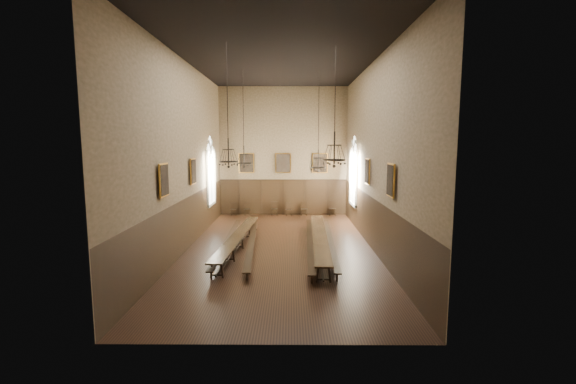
{
  "coord_description": "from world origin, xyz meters",
  "views": [
    {
      "loc": [
        0.52,
        -18.26,
        5.14
      ],
      "look_at": [
        0.39,
        1.5,
        2.59
      ],
      "focal_mm": 24.0,
      "sensor_mm": 36.0,
      "label": 1
    }
  ],
  "objects_px": {
    "bench_left_inner": "(252,242)",
    "chandelier_back_left": "(244,156)",
    "chair_3": "(274,211)",
    "chair_7": "(332,211)",
    "table_left": "(238,242)",
    "chair_1": "(247,212)",
    "chair_5": "(304,212)",
    "bench_left_outer": "(228,242)",
    "chandelier_back_right": "(318,160)",
    "chandelier_front_right": "(334,153)",
    "chair_0": "(234,212)",
    "bench_right_outer": "(330,243)",
    "chair_4": "(289,212)",
    "chandelier_front_left": "(228,153)",
    "table_right": "(319,242)",
    "bench_right_inner": "(310,243)"
  },
  "relations": [
    {
      "from": "bench_right_outer",
      "to": "chandelier_back_left",
      "type": "relative_size",
      "value": 1.9
    },
    {
      "from": "bench_left_inner",
      "to": "chandelier_front_right",
      "type": "height_order",
      "value": "chandelier_front_right"
    },
    {
      "from": "bench_left_inner",
      "to": "chair_7",
      "type": "bearing_deg",
      "value": 60.07
    },
    {
      "from": "chair_3",
      "to": "chandelier_back_right",
      "type": "xyz_separation_m",
      "value": [
        2.65,
        -5.89,
        3.89
      ]
    },
    {
      "from": "bench_left_outer",
      "to": "chandelier_back_right",
      "type": "relative_size",
      "value": 1.79
    },
    {
      "from": "chair_1",
      "to": "chair_5",
      "type": "distance_m",
      "value": 4.03
    },
    {
      "from": "chair_7",
      "to": "chandelier_back_left",
      "type": "distance_m",
      "value": 8.97
    },
    {
      "from": "bench_left_inner",
      "to": "chair_1",
      "type": "relative_size",
      "value": 10.58
    },
    {
      "from": "chair_7",
      "to": "bench_left_inner",
      "type": "bearing_deg",
      "value": -119.35
    },
    {
      "from": "bench_right_outer",
      "to": "chandelier_back_left",
      "type": "height_order",
      "value": "chandelier_back_left"
    },
    {
      "from": "table_left",
      "to": "chair_3",
      "type": "bearing_deg",
      "value": 80.8
    },
    {
      "from": "bench_left_inner",
      "to": "chandelier_back_right",
      "type": "relative_size",
      "value": 1.85
    },
    {
      "from": "table_right",
      "to": "chandelier_front_left",
      "type": "height_order",
      "value": "chandelier_front_left"
    },
    {
      "from": "chair_1",
      "to": "chair_5",
      "type": "xyz_separation_m",
      "value": [
        4.03,
        -0.0,
        0.01
      ]
    },
    {
      "from": "chair_0",
      "to": "chair_7",
      "type": "height_order",
      "value": "chair_7"
    },
    {
      "from": "bench_right_inner",
      "to": "chandelier_back_left",
      "type": "relative_size",
      "value": 1.94
    },
    {
      "from": "chair_1",
      "to": "chandelier_front_right",
      "type": "distance_m",
      "value": 12.64
    },
    {
      "from": "chair_4",
      "to": "chair_7",
      "type": "distance_m",
      "value": 3.09
    },
    {
      "from": "bench_left_inner",
      "to": "chandelier_back_left",
      "type": "relative_size",
      "value": 1.93
    },
    {
      "from": "chandelier_front_right",
      "to": "bench_left_outer",
      "type": "bearing_deg",
      "value": 154.3
    },
    {
      "from": "chair_0",
      "to": "chandelier_back_right",
      "type": "relative_size",
      "value": 0.17
    },
    {
      "from": "bench_left_outer",
      "to": "chandelier_front_right",
      "type": "xyz_separation_m",
      "value": [
        4.9,
        -2.36,
        4.43
      ]
    },
    {
      "from": "chair_5",
      "to": "chandelier_front_right",
      "type": "bearing_deg",
      "value": -77.84
    },
    {
      "from": "bench_left_inner",
      "to": "chandelier_back_left",
      "type": "height_order",
      "value": "chandelier_back_left"
    },
    {
      "from": "chair_4",
      "to": "chair_1",
      "type": "bearing_deg",
      "value": 171.97
    },
    {
      "from": "chair_1",
      "to": "chair_7",
      "type": "bearing_deg",
      "value": -16.01
    },
    {
      "from": "chair_3",
      "to": "chair_7",
      "type": "distance_m",
      "value": 4.1
    },
    {
      "from": "bench_right_outer",
      "to": "chair_7",
      "type": "xyz_separation_m",
      "value": [
        1.02,
        8.57,
        0.04
      ]
    },
    {
      "from": "table_left",
      "to": "chandelier_front_left",
      "type": "xyz_separation_m",
      "value": [
        0.05,
        -2.79,
        4.39
      ]
    },
    {
      "from": "chair_7",
      "to": "chandelier_front_left",
      "type": "height_order",
      "value": "chandelier_front_left"
    },
    {
      "from": "bench_left_inner",
      "to": "chandelier_front_right",
      "type": "xyz_separation_m",
      "value": [
        3.72,
        -2.37,
        4.42
      ]
    },
    {
      "from": "chair_3",
      "to": "chair_7",
      "type": "bearing_deg",
      "value": -5.76
    },
    {
      "from": "bench_right_inner",
      "to": "chandelier_back_right",
      "type": "relative_size",
      "value": 1.86
    },
    {
      "from": "table_right",
      "to": "bench_right_inner",
      "type": "distance_m",
      "value": 0.47
    },
    {
      "from": "chair_4",
      "to": "bench_left_inner",
      "type": "bearing_deg",
      "value": -108.6
    },
    {
      "from": "table_left",
      "to": "bench_left_inner",
      "type": "height_order",
      "value": "table_left"
    },
    {
      "from": "chandelier_front_right",
      "to": "chair_7",
      "type": "bearing_deg",
      "value": 83.97
    },
    {
      "from": "chair_4",
      "to": "chandelier_front_left",
      "type": "xyz_separation_m",
      "value": [
        -2.36,
        -11.32,
        4.46
      ]
    },
    {
      "from": "bench_left_inner",
      "to": "bench_right_outer",
      "type": "bearing_deg",
      "value": -1.98
    },
    {
      "from": "chandelier_back_right",
      "to": "bench_left_inner",
      "type": "bearing_deg",
      "value": -143.01
    },
    {
      "from": "table_right",
      "to": "chair_3",
      "type": "relative_size",
      "value": 10.03
    },
    {
      "from": "chair_3",
      "to": "chair_0",
      "type": "bearing_deg",
      "value": 176.56
    },
    {
      "from": "chair_5",
      "to": "chandelier_front_left",
      "type": "height_order",
      "value": "chandelier_front_left"
    },
    {
      "from": "bench_right_inner",
      "to": "table_right",
      "type": "bearing_deg",
      "value": -12.47
    },
    {
      "from": "bench_left_outer",
      "to": "chandelier_front_left",
      "type": "relative_size",
      "value": 2.02
    },
    {
      "from": "bench_right_inner",
      "to": "chandelier_front_left",
      "type": "height_order",
      "value": "chandelier_front_left"
    },
    {
      "from": "table_left",
      "to": "bench_right_outer",
      "type": "distance_m",
      "value": 4.48
    },
    {
      "from": "table_left",
      "to": "bench_left_inner",
      "type": "xyz_separation_m",
      "value": [
        0.64,
        0.2,
        -0.07
      ]
    },
    {
      "from": "bench_left_outer",
      "to": "chair_0",
      "type": "xyz_separation_m",
      "value": [
        -0.93,
        8.37,
        0.0
      ]
    },
    {
      "from": "chair_0",
      "to": "chandelier_back_left",
      "type": "height_order",
      "value": "chandelier_back_left"
    }
  ]
}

